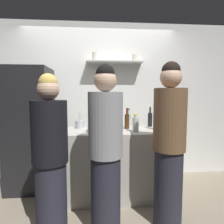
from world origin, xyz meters
The scene contains 14 objects.
ground_plane centered at (0.00, 0.00, 0.00)m, with size 5.28×5.28×0.00m, color gray.
back_wall_assembly centered at (0.00, 1.25, 1.30)m, with size 4.80×0.32×2.60m.
refrigerator centered at (-1.04, 0.85, 0.90)m, with size 0.61×0.65×1.80m.
counter centered at (0.16, 0.52, 0.46)m, with size 1.49×0.65×0.92m, color #B7B2A8.
baking_pan centered at (-0.01, 0.45, 0.95)m, with size 0.34×0.24×0.05m, color gray.
utensil_holder centered at (-0.29, 0.71, 0.98)m, with size 0.12×0.12×0.22m.
wine_bottle_amber_glass centered at (0.38, 0.61, 1.04)m, with size 0.07×0.07×0.30m.
wine_bottle_green_glass centered at (0.78, 0.55, 1.04)m, with size 0.07×0.07×0.32m.
wine_bottle_pale_glass centered at (0.42, 0.72, 1.03)m, with size 0.07×0.07×0.28m.
wine_bottle_dark_glass centered at (0.76, 0.78, 1.04)m, with size 0.07×0.07×0.31m.
water_bottle_plastic centered at (0.46, 0.38, 1.03)m, with size 0.08×0.08×0.23m.
person_grey_hoodie centered at (0.03, -0.22, 0.84)m, with size 0.34×0.34×1.70m.
person_brown_jacket centered at (0.71, -0.13, 0.87)m, with size 0.34×0.34×1.75m.
person_blonde centered at (-0.50, -0.23, 0.79)m, with size 0.34×0.34×1.61m.
Camera 1 is at (-0.06, -2.09, 1.41)m, focal length 31.06 mm.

